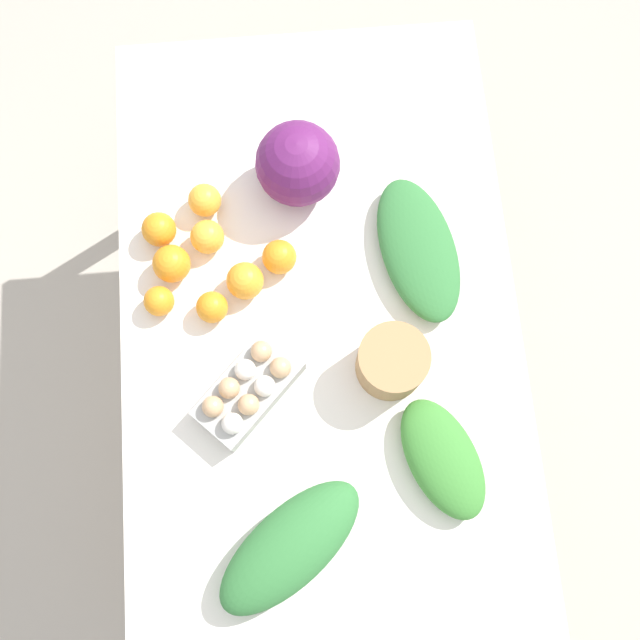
% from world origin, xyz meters
% --- Properties ---
extents(ground_plane, '(8.00, 8.00, 0.00)m').
position_xyz_m(ground_plane, '(0.00, 0.00, 0.00)').
color(ground_plane, '#B2A899').
extents(dining_table, '(1.45, 0.87, 0.73)m').
position_xyz_m(dining_table, '(0.00, 0.00, 0.63)').
color(dining_table, silver).
rests_on(dining_table, ground_plane).
extents(cabbage_purple, '(0.19, 0.19, 0.19)m').
position_xyz_m(cabbage_purple, '(-0.33, -0.02, 0.82)').
color(cabbage_purple, '#601E5B').
rests_on(cabbage_purple, dining_table).
extents(egg_carton, '(0.25, 0.25, 0.09)m').
position_xyz_m(egg_carton, '(0.14, -0.16, 0.77)').
color(egg_carton, '#A8A8A3').
rests_on(egg_carton, dining_table).
extents(paper_bag, '(0.15, 0.15, 0.12)m').
position_xyz_m(paper_bag, '(0.11, 0.14, 0.79)').
color(paper_bag, '#A87F51').
rests_on(paper_bag, dining_table).
extents(greens_bunch_chard, '(0.29, 0.22, 0.07)m').
position_xyz_m(greens_bunch_chard, '(0.31, 0.22, 0.76)').
color(greens_bunch_chard, '#3D8433').
rests_on(greens_bunch_chard, dining_table).
extents(greens_bunch_kale, '(0.32, 0.36, 0.10)m').
position_xyz_m(greens_bunch_kale, '(0.46, -0.10, 0.78)').
color(greens_bunch_kale, '#337538').
rests_on(greens_bunch_kale, dining_table).
extents(greens_bunch_beet_tops, '(0.36, 0.22, 0.07)m').
position_xyz_m(greens_bunch_beet_tops, '(-0.14, 0.23, 0.76)').
color(greens_bunch_beet_tops, '#337538').
rests_on(greens_bunch_beet_tops, dining_table).
extents(orange_0, '(0.07, 0.07, 0.07)m').
position_xyz_m(orange_0, '(-0.20, -0.23, 0.76)').
color(orange_0, '#F9A833').
rests_on(orange_0, dining_table).
extents(orange_1, '(0.08, 0.08, 0.08)m').
position_xyz_m(orange_1, '(-0.15, -0.31, 0.77)').
color(orange_1, orange).
rests_on(orange_1, dining_table).
extents(orange_2, '(0.07, 0.07, 0.07)m').
position_xyz_m(orange_2, '(-0.29, -0.23, 0.76)').
color(orange_2, '#F9A833').
rests_on(orange_2, dining_table).
extents(orange_3, '(0.07, 0.07, 0.07)m').
position_xyz_m(orange_3, '(-0.07, -0.34, 0.76)').
color(orange_3, orange).
rests_on(orange_3, dining_table).
extents(orange_4, '(0.07, 0.07, 0.07)m').
position_xyz_m(orange_4, '(-0.04, -0.23, 0.76)').
color(orange_4, orange).
rests_on(orange_4, dining_table).
extents(orange_5, '(0.08, 0.08, 0.08)m').
position_xyz_m(orange_5, '(-0.14, -0.08, 0.76)').
color(orange_5, orange).
rests_on(orange_5, dining_table).
extents(orange_6, '(0.08, 0.08, 0.08)m').
position_xyz_m(orange_6, '(-0.09, -0.15, 0.77)').
color(orange_6, orange).
rests_on(orange_6, dining_table).
extents(orange_7, '(0.08, 0.08, 0.08)m').
position_xyz_m(orange_7, '(-0.23, -0.33, 0.76)').
color(orange_7, orange).
rests_on(orange_7, dining_table).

